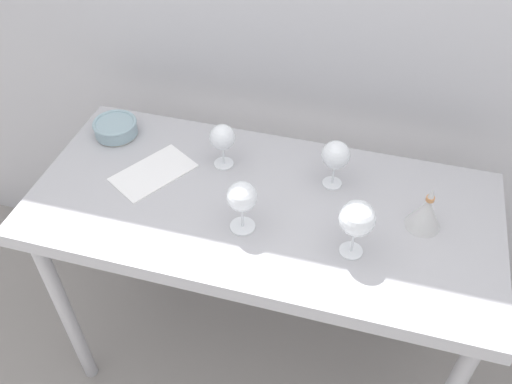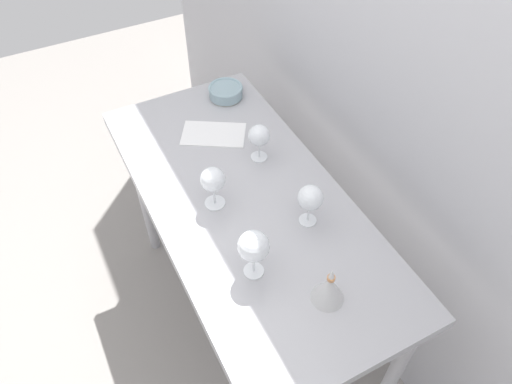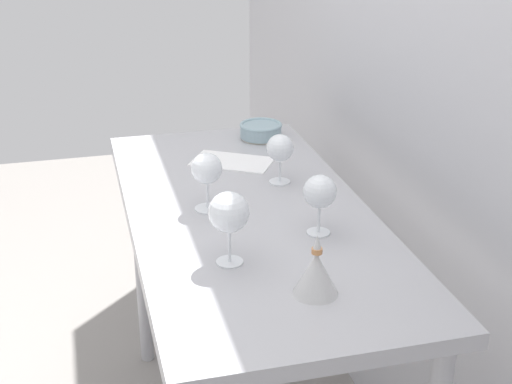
{
  "view_description": "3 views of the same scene",
  "coord_description": "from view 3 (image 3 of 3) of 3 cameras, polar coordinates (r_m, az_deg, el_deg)",
  "views": [
    {
      "loc": [
        0.29,
        -1.1,
        2.04
      ],
      "look_at": [
        -0.02,
        -0.01,
        0.95
      ],
      "focal_mm": 37.68,
      "sensor_mm": 36.0,
      "label": 1
    },
    {
      "loc": [
        1.03,
        -0.5,
        2.18
      ],
      "look_at": [
        0.04,
        0.01,
        0.97
      ],
      "focal_mm": 34.17,
      "sensor_mm": 36.0,
      "label": 2
    },
    {
      "loc": [
        1.78,
        -0.44,
        1.74
      ],
      "look_at": [
        -0.0,
        0.02,
        0.95
      ],
      "focal_mm": 51.41,
      "sensor_mm": 36.0,
      "label": 3
    }
  ],
  "objects": [
    {
      "name": "back_wall",
      "position": [
        2.06,
        13.13,
        10.33
      ],
      "size": [
        3.8,
        0.04,
        2.6
      ],
      "primitive_type": "cube",
      "color": "#B7B7BC",
      "rests_on": "ground_plane"
    },
    {
      "name": "steel_counter",
      "position": [
        2.06,
        -0.57,
        -4.01
      ],
      "size": [
        1.4,
        0.65,
        0.9
      ],
      "color": "#ABABB0",
      "rests_on": "ground_plane"
    },
    {
      "name": "wine_glass_near_center",
      "position": [
        1.98,
        -3.85,
        1.7
      ],
      "size": [
        0.08,
        0.08,
        0.16
      ],
      "color": "white",
      "rests_on": "steel_counter"
    },
    {
      "name": "wine_glass_far_left",
      "position": [
        2.16,
        1.88,
        3.34
      ],
      "size": [
        0.08,
        0.08,
        0.15
      ],
      "color": "white",
      "rests_on": "steel_counter"
    },
    {
      "name": "wine_glass_near_right",
      "position": [
        1.69,
        -2.12,
        -1.72
      ],
      "size": [
        0.1,
        0.1,
        0.18
      ],
      "color": "white",
      "rests_on": "steel_counter"
    },
    {
      "name": "wine_glass_far_right",
      "position": [
        1.84,
        4.98,
        -0.08
      ],
      "size": [
        0.09,
        0.09,
        0.16
      ],
      "color": "white",
      "rests_on": "steel_counter"
    },
    {
      "name": "tasting_sheet_upper",
      "position": [
        2.35,
        -1.86,
        2.39
      ],
      "size": [
        0.26,
        0.29,
        0.0
      ],
      "primitive_type": "cube",
      "rotation": [
        0.0,
        0.0,
        -0.54
      ],
      "color": "white",
      "rests_on": "steel_counter"
    },
    {
      "name": "tasting_bowl",
      "position": [
        2.56,
        0.38,
        4.83
      ],
      "size": [
        0.15,
        0.15,
        0.06
      ],
      "color": "beige",
      "rests_on": "steel_counter"
    },
    {
      "name": "decanter_funnel",
      "position": [
        1.61,
        4.7,
        -6.3
      ],
      "size": [
        0.1,
        0.1,
        0.14
      ],
      "color": "silver",
      "rests_on": "steel_counter"
    }
  ]
}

